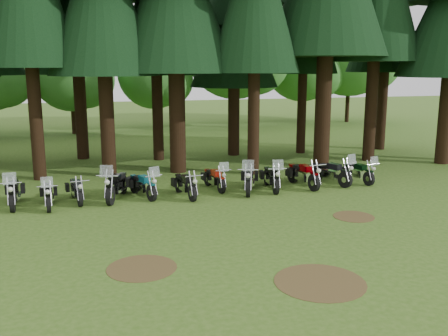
# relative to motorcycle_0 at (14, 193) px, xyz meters

# --- Properties ---
(ground) EXTENTS (120.00, 120.00, 0.00)m
(ground) POSITION_rel_motorcycle_0_xyz_m (6.85, -5.03, -0.50)
(ground) COLOR #365C17
(ground) RESTS_ON ground
(pine_back_4) EXTENTS (4.94, 4.94, 13.78)m
(pine_back_4) POSITION_rel_motorcycle_0_xyz_m (10.88, 8.22, 7.75)
(pine_back_4) COLOR black
(pine_back_4) RESTS_ON ground
(decid_3) EXTENTS (6.12, 5.95, 7.65)m
(decid_3) POSITION_rel_motorcycle_0_xyz_m (2.13, 20.10, 4.01)
(decid_3) COLOR black
(decid_3) RESTS_ON ground
(decid_4) EXTENTS (5.93, 5.76, 7.41)m
(decid_4) POSITION_rel_motorcycle_0_xyz_m (8.43, 21.29, 3.87)
(decid_4) COLOR black
(decid_4) RESTS_ON ground
(decid_5) EXTENTS (8.45, 8.21, 10.56)m
(decid_5) POSITION_rel_motorcycle_0_xyz_m (15.14, 20.68, 5.73)
(decid_5) COLOR black
(decid_5) RESTS_ON ground
(decid_6) EXTENTS (7.06, 6.86, 8.82)m
(decid_6) POSITION_rel_motorcycle_0_xyz_m (21.70, 21.98, 4.70)
(decid_6) COLOR black
(decid_6) RESTS_ON ground
(decid_7) EXTENTS (8.44, 8.20, 10.55)m
(decid_7) POSITION_rel_motorcycle_0_xyz_m (26.31, 21.80, 5.72)
(decid_7) COLOR black
(decid_7) RESTS_ON ground
(dirt_patch_0) EXTENTS (1.80, 1.80, 0.01)m
(dirt_patch_0) POSITION_rel_motorcycle_0_xyz_m (3.85, -7.03, -0.49)
(dirt_patch_0) COLOR #4C3D1E
(dirt_patch_0) RESTS_ON ground
(dirt_patch_1) EXTENTS (1.40, 1.40, 0.01)m
(dirt_patch_1) POSITION_rel_motorcycle_0_xyz_m (11.35, -4.53, -0.49)
(dirt_patch_1) COLOR #4C3D1E
(dirt_patch_1) RESTS_ON ground
(dirt_patch_2) EXTENTS (2.20, 2.20, 0.01)m
(dirt_patch_2) POSITION_rel_motorcycle_0_xyz_m (7.85, -9.03, -0.49)
(dirt_patch_2) COLOR #4C3D1E
(dirt_patch_2) RESTS_ON ground
(motorcycle_0) EXTENTS (0.46, 2.37, 1.49)m
(motorcycle_0) POSITION_rel_motorcycle_0_xyz_m (0.00, 0.00, 0.00)
(motorcycle_0) COLOR black
(motorcycle_0) RESTS_ON ground
(motorcycle_1) EXTENTS (0.43, 2.14, 1.35)m
(motorcycle_1) POSITION_rel_motorcycle_0_xyz_m (1.23, -0.46, -0.05)
(motorcycle_1) COLOR black
(motorcycle_1) RESTS_ON ground
(motorcycle_2) EXTENTS (0.48, 2.08, 0.85)m
(motorcycle_2) POSITION_rel_motorcycle_0_xyz_m (2.20, 0.05, -0.06)
(motorcycle_2) COLOR black
(motorcycle_2) RESTS_ON ground
(motorcycle_3) EXTENTS (1.15, 2.46, 1.58)m
(motorcycle_3) POSITION_rel_motorcycle_0_xyz_m (3.70, -0.02, 0.03)
(motorcycle_3) COLOR black
(motorcycle_3) RESTS_ON ground
(motorcycle_4) EXTENTS (0.99, 2.17, 1.39)m
(motorcycle_4) POSITION_rel_motorcycle_0_xyz_m (4.70, 0.03, -0.03)
(motorcycle_4) COLOR black
(motorcycle_4) RESTS_ON ground
(motorcycle_5) EXTENTS (0.48, 2.18, 0.89)m
(motorcycle_5) POSITION_rel_motorcycle_0_xyz_m (6.31, -0.36, -0.05)
(motorcycle_5) COLOR black
(motorcycle_5) RESTS_ON ground
(motorcycle_6) EXTENTS (0.57, 2.13, 1.33)m
(motorcycle_6) POSITION_rel_motorcycle_0_xyz_m (7.72, 0.50, -0.05)
(motorcycle_6) COLOR black
(motorcycle_6) RESTS_ON ground
(motorcycle_7) EXTENTS (1.16, 2.40, 1.55)m
(motorcycle_7) POSITION_rel_motorcycle_0_xyz_m (8.98, -0.29, 0.02)
(motorcycle_7) COLOR black
(motorcycle_7) RESTS_ON ground
(motorcycle_8) EXTENTS (0.61, 2.35, 1.47)m
(motorcycle_8) POSITION_rel_motorcycle_0_xyz_m (10.00, -0.17, -0.01)
(motorcycle_8) COLOR black
(motorcycle_8) RESTS_ON ground
(motorcycle_9) EXTENTS (0.48, 2.39, 0.97)m
(motorcycle_9) POSITION_rel_motorcycle_0_xyz_m (11.47, -0.07, -0.00)
(motorcycle_9) COLOR black
(motorcycle_9) RESTS_ON ground
(motorcycle_10) EXTENTS (1.09, 2.31, 1.49)m
(motorcycle_10) POSITION_rel_motorcycle_0_xyz_m (12.84, 0.03, -0.00)
(motorcycle_10) COLOR black
(motorcycle_10) RESTS_ON ground
(motorcycle_11) EXTENTS (0.64, 2.11, 1.32)m
(motorcycle_11) POSITION_rel_motorcycle_0_xyz_m (14.15, 0.03, -0.06)
(motorcycle_11) COLOR black
(motorcycle_11) RESTS_ON ground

